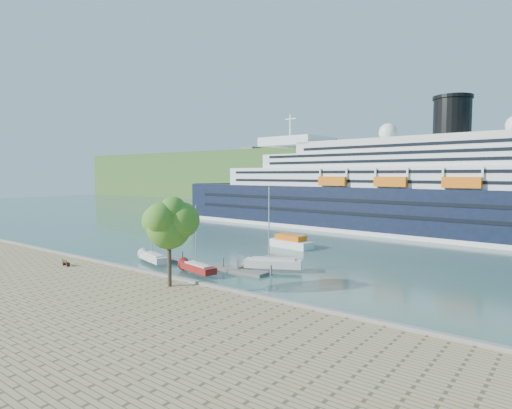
% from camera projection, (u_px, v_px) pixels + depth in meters
% --- Properties ---
extents(ground, '(400.00, 400.00, 0.00)m').
position_uv_depth(ground, '(129.00, 276.00, 51.91)').
color(ground, '#315853').
rests_on(ground, ground).
extents(far_hillside, '(400.00, 50.00, 24.00)m').
position_uv_depth(far_hillside, '(443.00, 176.00, 165.82)').
color(far_hillside, '#305221').
rests_on(far_hillside, ground).
extents(quay_coping, '(220.00, 0.50, 0.30)m').
position_uv_depth(quay_coping, '(127.00, 267.00, 51.67)').
color(quay_coping, slate).
rests_on(quay_coping, promenade).
extents(cruise_ship, '(123.53, 25.38, 27.55)m').
position_uv_depth(cruise_ship, '(387.00, 168.00, 91.56)').
color(cruise_ship, black).
rests_on(cruise_ship, ground).
extents(park_bench, '(1.40, 0.68, 0.87)m').
position_uv_depth(park_bench, '(66.00, 262.00, 53.09)').
color(park_bench, '#4A2215').
rests_on(park_bench, promenade).
extents(promenade_tree, '(5.97, 5.97, 9.89)m').
position_uv_depth(promenade_tree, '(169.00, 238.00, 43.06)').
color(promenade_tree, '#2D651A').
rests_on(promenade_tree, promenade).
extents(floating_pontoon, '(17.10, 2.39, 0.38)m').
position_uv_depth(floating_pontoon, '(212.00, 266.00, 56.81)').
color(floating_pontoon, slate).
rests_on(floating_pontoon, ground).
extents(sailboat_white_near, '(6.95, 3.63, 8.65)m').
position_uv_depth(sailboat_white_near, '(153.00, 233.00, 58.73)').
color(sailboat_white_near, silver).
rests_on(sailboat_white_near, ground).
extents(sailboat_red, '(6.60, 3.10, 8.22)m').
position_uv_depth(sailboat_red, '(198.00, 242.00, 52.32)').
color(sailboat_red, maroon).
rests_on(sailboat_red, ground).
extents(sailboat_white_far, '(8.09, 5.65, 10.30)m').
position_uv_depth(sailboat_white_far, '(273.00, 231.00, 54.08)').
color(sailboat_white_far, silver).
rests_on(sailboat_white_far, ground).
extents(tender_launch, '(8.30, 3.88, 2.20)m').
position_uv_depth(tender_launch, '(291.00, 241.00, 72.26)').
color(tender_launch, '#D85F0C').
rests_on(tender_launch, ground).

